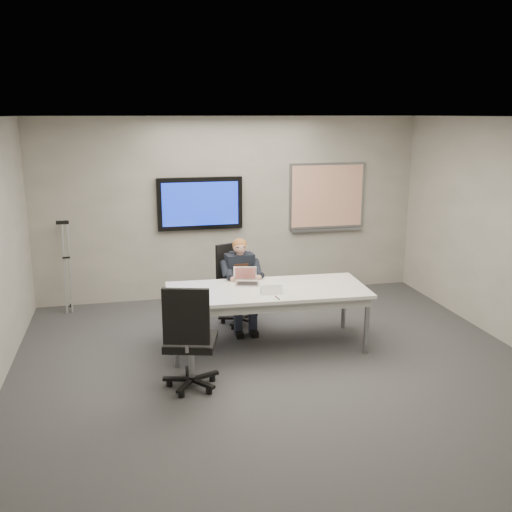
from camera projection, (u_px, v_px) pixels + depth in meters
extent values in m
cube|color=#363638|center=(282.00, 374.00, 6.37)|extent=(6.00, 6.00, 0.02)
cube|color=silver|center=(285.00, 117.00, 5.69)|extent=(6.00, 6.00, 0.02)
cube|color=gray|center=(232.00, 208.00, 8.87)|extent=(6.00, 0.02, 2.80)
cube|color=gray|center=(427.00, 377.00, 3.19)|extent=(6.00, 0.02, 2.80)
cube|color=silver|center=(267.00, 290.00, 6.98)|extent=(2.49, 1.13, 0.04)
cube|color=#B8B8B3|center=(267.00, 296.00, 7.00)|extent=(2.38, 1.03, 0.10)
cylinder|color=gray|center=(176.00, 338.00, 6.46)|extent=(0.06, 0.06, 0.71)
cylinder|color=gray|center=(367.00, 325.00, 6.85)|extent=(0.06, 0.06, 0.71)
cylinder|color=gray|center=(173.00, 313.00, 7.28)|extent=(0.06, 0.06, 0.71)
cylinder|color=gray|center=(344.00, 303.00, 7.67)|extent=(0.06, 0.06, 0.71)
cube|color=black|center=(200.00, 203.00, 8.69)|extent=(1.30, 0.08, 0.80)
cube|color=#0D2199|center=(200.00, 204.00, 8.64)|extent=(1.16, 0.01, 0.66)
cube|color=gray|center=(327.00, 196.00, 9.14)|extent=(1.25, 0.04, 1.05)
cube|color=white|center=(327.00, 196.00, 9.12)|extent=(1.18, 0.01, 0.98)
cube|color=gray|center=(327.00, 230.00, 9.24)|extent=(1.18, 0.05, 0.04)
cylinder|color=gray|center=(239.00, 303.00, 7.85)|extent=(0.06, 0.06, 0.38)
cube|color=black|center=(239.00, 290.00, 7.80)|extent=(0.62, 0.62, 0.07)
cube|color=black|center=(230.00, 262.00, 7.90)|extent=(0.43, 0.21, 0.54)
cylinder|color=gray|center=(191.00, 359.00, 6.01)|extent=(0.07, 0.07, 0.40)
cube|color=black|center=(191.00, 342.00, 5.96)|extent=(0.63, 0.63, 0.08)
cube|color=black|center=(186.00, 317.00, 5.63)|extent=(0.47, 0.18, 0.58)
cube|color=black|center=(240.00, 273.00, 7.70)|extent=(0.40, 0.26, 0.52)
cube|color=#351F16|center=(241.00, 273.00, 7.59)|extent=(0.20, 0.04, 0.25)
sphere|color=#D99985|center=(240.00, 247.00, 7.59)|extent=(0.19, 0.19, 0.19)
ellipsoid|color=brown|center=(240.00, 244.00, 7.60)|extent=(0.20, 0.20, 0.16)
cube|color=silver|center=(247.00, 284.00, 7.12)|extent=(0.33, 0.27, 0.02)
cube|color=black|center=(247.00, 284.00, 7.11)|extent=(0.27, 0.20, 0.00)
cube|color=silver|center=(245.00, 273.00, 7.22)|extent=(0.30, 0.14, 0.19)
cube|color=red|center=(245.00, 273.00, 7.21)|extent=(0.26, 0.11, 0.16)
cylinder|color=black|center=(277.00, 298.00, 6.61)|extent=(0.03, 0.14, 0.01)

